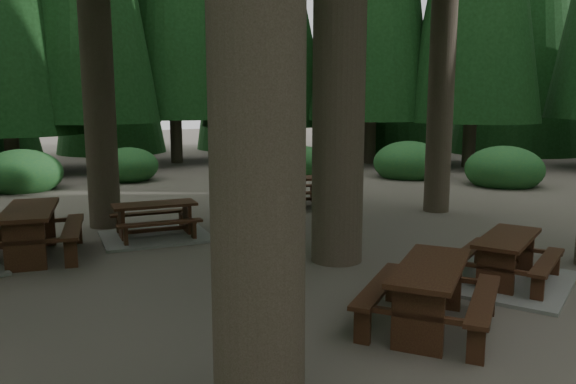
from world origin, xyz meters
TOP-DOWN VIEW (x-y plane):
  - ground at (0.00, 0.00)m, footprint 80.00×80.00m
  - picnic_table_a at (2.04, -2.14)m, footprint 2.55×2.33m
  - picnic_table_b at (-3.28, 3.32)m, footprint 2.14×2.38m
  - picnic_table_c at (-1.04, 3.43)m, footprint 2.31×2.04m
  - picnic_table_d at (3.03, 4.53)m, footprint 2.09×1.93m
  - picnic_table_e at (-0.18, -2.58)m, footprint 2.26×2.14m
  - shrub_ring at (0.70, 0.75)m, footprint 23.86×24.64m

SIDE VIEW (x-z plane):
  - ground at x=0.00m, z-range 0.00..0.00m
  - picnic_table_c at x=-1.04m, z-range -0.12..0.56m
  - picnic_table_a at x=2.04m, z-range -0.12..0.58m
  - shrub_ring at x=0.70m, z-range -0.35..1.15m
  - picnic_table_d at x=3.03m, z-range 0.12..0.85m
  - picnic_table_e at x=-0.18m, z-range 0.13..0.90m
  - picnic_table_b at x=-3.28m, z-range 0.14..1.00m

